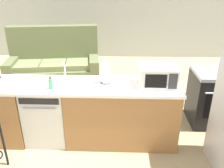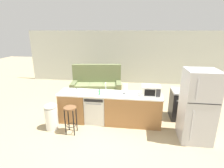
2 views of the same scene
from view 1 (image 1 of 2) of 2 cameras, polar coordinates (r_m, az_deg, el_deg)
The scene contains 11 objects.
ground_plane at distance 3.78m, azimuth -10.71°, elevation -12.55°, with size 24.00×24.00×0.00m, color tan.
wall_back at distance 7.23m, azimuth -1.97°, elevation 16.62°, with size 10.00×0.06×2.60m.
kitchen_counter at distance 3.51m, azimuth -7.39°, elevation -7.25°, with size 2.94×0.66×0.90m.
dishwasher at distance 3.61m, azimuth -15.13°, elevation -6.90°, with size 0.58×0.61×0.84m.
stove_range at distance 4.22m, azimuth 23.49°, elevation -3.00°, with size 0.76×0.68×0.90m.
microwave at distance 3.22m, azimuth 10.89°, elevation 1.93°, with size 0.50×0.37×0.28m.
sink_faucet at distance 3.35m, azimuth -11.30°, elevation 2.62°, with size 0.07×0.18×0.30m.
paper_towel_roll at distance 3.24m, azimuth -1.60°, elevation 2.49°, with size 0.14×0.14×0.28m.
soap_bottle at distance 3.20m, azimuth -14.53°, elevation 0.11°, with size 0.06×0.06×0.18m.
dish_soap_bottle at distance 3.44m, azimuth -25.08°, elevation 0.24°, with size 0.06×0.06×0.18m.
couch at distance 5.62m, azimuth -13.61°, elevation 4.27°, with size 2.10×1.16×1.27m.
Camera 1 is at (0.79, -2.95, 2.23)m, focal length 38.00 mm.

